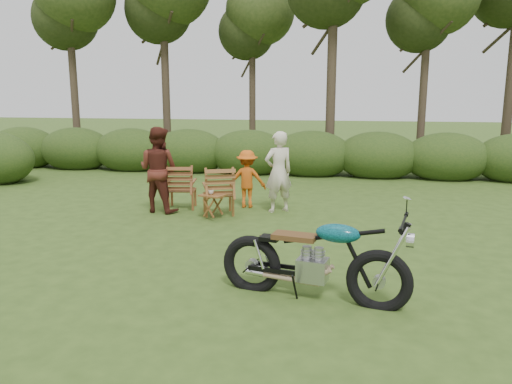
% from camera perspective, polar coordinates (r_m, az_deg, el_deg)
% --- Properties ---
extents(ground, '(80.00, 80.00, 0.00)m').
position_cam_1_polar(ground, '(7.10, 1.01, -9.71)').
color(ground, '#2E4717').
rests_on(ground, ground).
extents(tree_line, '(22.52, 11.62, 8.14)m').
position_cam_1_polar(tree_line, '(16.33, 8.67, 15.64)').
color(tree_line, '#34271C').
rests_on(tree_line, ground).
extents(motorcycle, '(2.42, 1.29, 1.31)m').
position_cam_1_polar(motorcycle, '(6.48, 6.40, -11.89)').
color(motorcycle, '#0B8394').
rests_on(motorcycle, ground).
extents(lawn_chair_right, '(0.91, 0.91, 1.03)m').
position_cam_1_polar(lawn_chair_right, '(10.65, -4.28, -2.54)').
color(lawn_chair_right, brown).
rests_on(lawn_chair_right, ground).
extents(lawn_chair_left, '(0.79, 0.79, 0.99)m').
position_cam_1_polar(lawn_chair_left, '(11.31, -8.41, -1.81)').
color(lawn_chair_left, brown).
rests_on(lawn_chair_left, ground).
extents(side_table, '(0.61, 0.56, 0.51)m').
position_cam_1_polar(side_table, '(10.21, -4.93, -1.68)').
color(side_table, '#5F3117').
rests_on(side_table, ground).
extents(cup, '(0.14, 0.14, 0.09)m').
position_cam_1_polar(cup, '(10.16, -5.20, -0.01)').
color(cup, beige).
rests_on(cup, side_table).
extents(adult_a, '(0.76, 0.69, 1.74)m').
position_cam_1_polar(adult_a, '(10.87, 2.54, -2.23)').
color(adult_a, beige).
rests_on(adult_a, ground).
extents(adult_b, '(1.02, 0.87, 1.84)m').
position_cam_1_polar(adult_b, '(11.07, -10.92, -2.18)').
color(adult_b, '#4E1F16').
rests_on(adult_b, ground).
extents(child, '(0.87, 0.54, 1.29)m').
position_cam_1_polar(child, '(11.28, -1.00, -1.73)').
color(child, '#C35212').
rests_on(child, ground).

